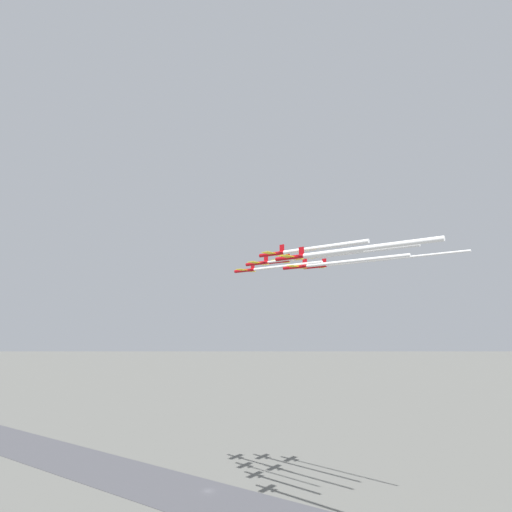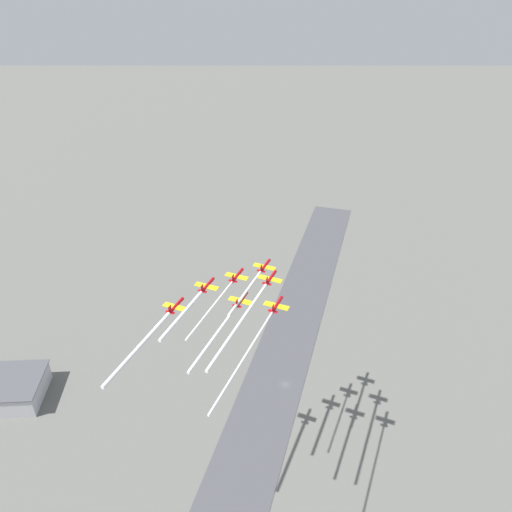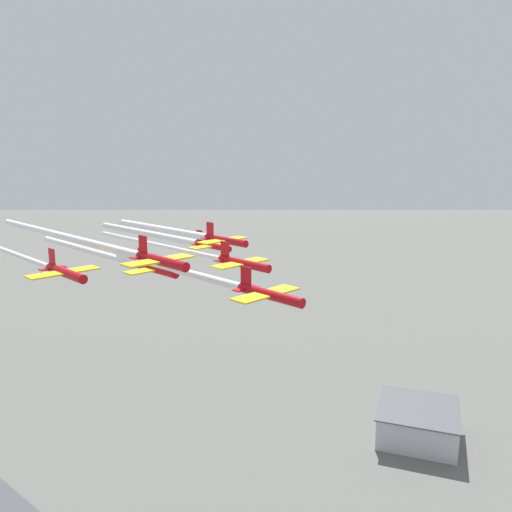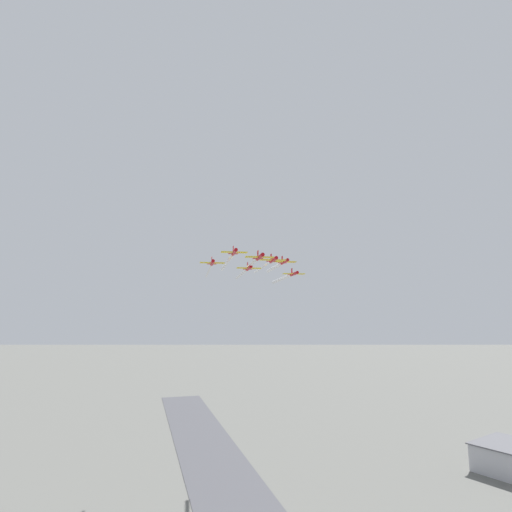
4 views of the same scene
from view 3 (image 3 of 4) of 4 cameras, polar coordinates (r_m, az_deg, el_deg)
name	(u,v)px [view 3 (image 3 of 4)]	position (r m, az deg, el deg)	size (l,w,h in m)	color
hangar	(418,422)	(206.89, 17.99, -17.61)	(30.05, 29.21, 12.09)	#B7B7BC
jet_0	(268,294)	(59.87, 1.33, -4.34)	(9.67, 9.91, 3.40)	#B20C14
jet_1	(242,263)	(72.79, -1.62, -0.80)	(9.67, 9.91, 3.40)	#B20C14
jet_2	(160,260)	(63.68, -10.95, -0.48)	(9.67, 9.91, 3.40)	#B20C14
jet_3	(224,240)	(86.00, -3.66, 1.84)	(9.67, 9.91, 3.40)	#B20C14
jet_4	(155,269)	(78.15, -11.47, -1.43)	(9.67, 9.91, 3.40)	#B20C14
jet_5	(64,272)	(71.25, -21.04, -1.74)	(9.67, 9.91, 3.40)	#B20C14
jet_6	(211,246)	(100.11, -5.12, 1.20)	(9.67, 9.91, 3.40)	#B20C14
smoke_trail_0	(171,269)	(74.52, -9.67, -1.42)	(13.91, 27.71, 1.04)	white
smoke_trail_1	(154,244)	(90.59, -11.58, 1.34)	(16.35, 33.30, 0.73)	white
smoke_trail_2	(60,235)	(89.05, -21.48, 2.22)	(22.00, 44.66, 1.09)	white
smoke_trail_3	(160,229)	(101.13, -10.86, 3.05)	(13.67, 26.87, 1.28)	white
smoke_trail_4	(86,250)	(97.54, -18.81, 0.67)	(16.41, 32.91, 1.08)	white
smoke_trail_6	(146,233)	(119.34, -12.50, 2.58)	(17.83, 35.49, 1.36)	white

